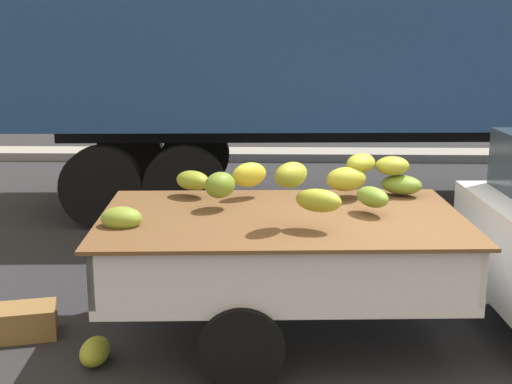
# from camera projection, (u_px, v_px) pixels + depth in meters

# --- Properties ---
(ground) EXTENTS (220.00, 220.00, 0.00)m
(ground) POSITION_uv_depth(u_px,v_px,m) (439.00, 351.00, 5.82)
(ground) COLOR #28282B
(curb_strip) EXTENTS (80.00, 0.80, 0.16)m
(curb_strip) POSITION_uv_depth(u_px,v_px,m) (342.00, 155.00, 14.02)
(curb_strip) COLOR gray
(curb_strip) RESTS_ON ground
(semi_trailer) EXTENTS (12.10, 3.08, 3.95)m
(semi_trailer) POSITION_uv_depth(u_px,v_px,m) (438.00, 29.00, 10.02)
(semi_trailer) COLOR navy
(semi_trailer) RESTS_ON ground
(fallen_banana_bunch_near_tailgate) EXTENTS (0.24, 0.38, 0.21)m
(fallen_banana_bunch_near_tailgate) POSITION_uv_depth(u_px,v_px,m) (95.00, 351.00, 5.58)
(fallen_banana_bunch_near_tailgate) COLOR #A0AA2E
(fallen_banana_bunch_near_tailgate) RESTS_ON ground
(produce_crate) EXTENTS (0.59, 0.48, 0.27)m
(produce_crate) POSITION_uv_depth(u_px,v_px,m) (25.00, 321.00, 6.07)
(produce_crate) COLOR olive
(produce_crate) RESTS_ON ground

